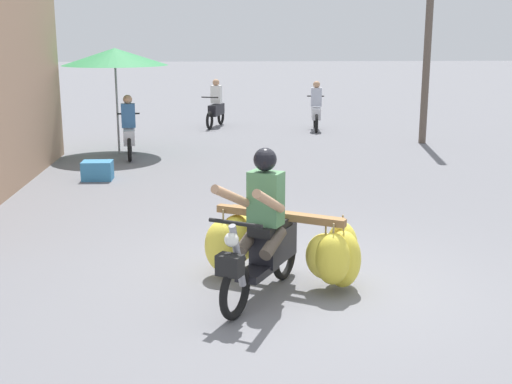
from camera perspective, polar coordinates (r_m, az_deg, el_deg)
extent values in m
plane|color=slate|center=(7.43, 4.48, -7.99)|extent=(120.00, 120.00, 0.00)
torus|color=black|center=(6.51, -1.81, -8.48)|extent=(0.34, 0.53, 0.56)
torus|color=black|center=(7.53, 2.43, -5.41)|extent=(0.34, 0.53, 0.56)
cube|color=black|center=(6.91, 0.12, -6.78)|extent=(0.48, 0.61, 0.08)
cube|color=black|center=(7.20, 1.50, -4.45)|extent=(0.56, 0.70, 0.36)
cube|color=black|center=(7.06, 1.24, -2.93)|extent=(0.52, 0.65, 0.10)
cylinder|color=gray|center=(6.44, -1.58, -5.49)|extent=(0.20, 0.28, 0.69)
cylinder|color=black|center=(6.30, -1.77, -2.68)|extent=(0.51, 0.31, 0.04)
sphere|color=silver|center=(6.28, -2.10, -4.09)|extent=(0.14, 0.14, 0.14)
cube|color=black|center=(6.32, -2.25, -6.26)|extent=(0.29, 0.26, 0.20)
cube|color=black|center=(6.40, -1.83, -5.99)|extent=(0.22, 0.29, 0.04)
cube|color=olive|center=(7.25, 2.00, -2.01)|extent=(1.36, 0.82, 0.08)
cube|color=olive|center=(7.42, 2.56, -1.90)|extent=(1.22, 0.72, 0.06)
ellipsoid|color=yellow|center=(7.20, 5.92, -5.48)|extent=(0.58, 0.58, 0.50)
cylinder|color=#998459|center=(7.10, 5.98, -3.09)|extent=(0.02, 0.02, 0.18)
ellipsoid|color=yellow|center=(7.23, 7.41, -5.69)|extent=(0.54, 0.54, 0.63)
cylinder|color=#998459|center=(7.12, 7.49, -2.95)|extent=(0.02, 0.02, 0.15)
ellipsoid|color=yellow|center=(7.58, -1.64, -3.97)|extent=(0.56, 0.56, 0.55)
cylinder|color=#998459|center=(7.50, -1.65, -1.82)|extent=(0.02, 0.02, 0.10)
ellipsoid|color=yellow|center=(7.57, -2.79, -4.63)|extent=(0.57, 0.55, 0.61)
cylinder|color=#998459|center=(7.47, -2.82, -2.07)|extent=(0.02, 0.02, 0.15)
ellipsoid|color=yellow|center=(7.87, -1.41, -3.97)|extent=(0.51, 0.50, 0.59)
cylinder|color=#998459|center=(7.77, -1.42, -1.51)|extent=(0.02, 0.02, 0.17)
ellipsoid|color=yellow|center=(7.06, 6.57, -5.69)|extent=(0.44, 0.41, 0.56)
cylinder|color=#998459|center=(6.97, 6.64, -3.22)|extent=(0.02, 0.02, 0.13)
ellipsoid|color=yellow|center=(7.39, 7.35, -4.76)|extent=(0.47, 0.46, 0.59)
cylinder|color=#998459|center=(7.30, 7.42, -2.38)|extent=(0.02, 0.02, 0.11)
cube|color=#4C7F51|center=(6.87, 0.84, -0.54)|extent=(0.40, 0.36, 0.56)
sphere|color=black|center=(6.77, 0.78, 2.79)|extent=(0.24, 0.24, 0.24)
cylinder|color=tan|center=(6.48, 1.14, -0.82)|extent=(0.38, 0.69, 0.39)
cylinder|color=tan|center=(6.64, -1.92, -0.46)|extent=(0.47, 0.65, 0.39)
cylinder|color=#4C4238|center=(6.83, 1.47, -4.39)|extent=(0.33, 0.45, 0.27)
cylinder|color=#4C4238|center=(6.94, -0.64, -4.08)|extent=(0.33, 0.45, 0.27)
torus|color=black|center=(15.72, -10.72, 4.22)|extent=(0.14, 0.53, 0.52)
torus|color=black|center=(14.63, -10.75, 3.55)|extent=(0.14, 0.53, 0.52)
cube|color=silver|center=(15.04, -10.78, 4.74)|extent=(0.35, 0.92, 0.32)
cylinder|color=black|center=(15.58, -10.83, 6.59)|extent=(0.50, 0.10, 0.04)
cube|color=#386699|center=(14.96, -10.85, 6.43)|extent=(0.32, 0.23, 0.52)
sphere|color=tan|center=(14.94, -10.91, 7.77)|extent=(0.20, 0.20, 0.20)
torus|color=black|center=(19.84, 5.06, 6.27)|extent=(0.14, 0.53, 0.52)
torus|color=black|center=(18.75, 5.18, 5.86)|extent=(0.14, 0.53, 0.52)
cube|color=silver|center=(19.16, 5.15, 6.75)|extent=(0.34, 0.92, 0.32)
cylinder|color=black|center=(19.72, 5.11, 8.16)|extent=(0.50, 0.09, 0.04)
cube|color=#B2B7C6|center=(19.10, 5.18, 8.08)|extent=(0.32, 0.23, 0.52)
sphere|color=tan|center=(19.09, 5.20, 9.13)|extent=(0.20, 0.20, 0.20)
torus|color=black|center=(19.34, -3.98, 6.11)|extent=(0.23, 0.52, 0.52)
torus|color=black|center=(20.38, -3.02, 6.50)|extent=(0.23, 0.52, 0.52)
cube|color=black|center=(19.92, -3.41, 7.03)|extent=(0.50, 0.93, 0.32)
cylinder|color=black|center=(19.31, -3.97, 8.07)|extent=(0.49, 0.18, 0.04)
cube|color=silver|center=(19.90, -3.41, 8.32)|extent=(0.35, 0.28, 0.52)
sphere|color=tan|center=(19.85, -3.44, 9.32)|extent=(0.20, 0.20, 0.20)
cylinder|color=#99999E|center=(15.71, -11.77, 7.08)|extent=(0.05, 0.05, 2.10)
cone|color=#2D8447|center=(15.63, -11.97, 11.24)|extent=(2.39, 2.39, 0.38)
cube|color=teal|center=(12.95, -13.39, 1.80)|extent=(0.56, 0.40, 0.36)
cylinder|color=brown|center=(17.24, 14.54, 13.56)|extent=(0.18, 0.18, 5.75)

